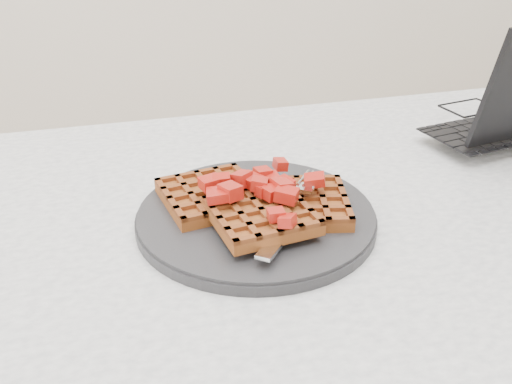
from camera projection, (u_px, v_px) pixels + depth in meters
table at (334, 305)px, 0.70m from camera, size 1.20×0.80×0.75m
plate at (256, 216)px, 0.66m from camera, size 0.27×0.27×0.02m
waffles at (257, 203)px, 0.64m from camera, size 0.22×0.19×0.03m
strawberry_pile at (256, 181)px, 0.63m from camera, size 0.15×0.15×0.02m
fork at (295, 216)px, 0.63m from camera, size 0.13×0.16×0.02m
laptop at (506, 114)px, 0.88m from camera, size 0.31×0.25×0.19m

